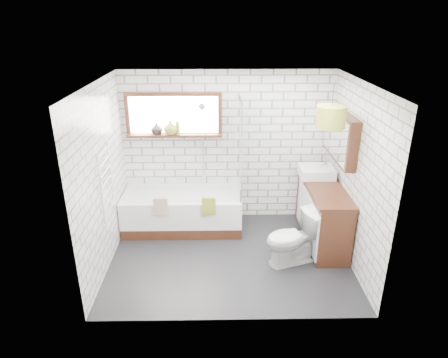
{
  "coord_description": "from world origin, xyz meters",
  "views": [
    {
      "loc": [
        -0.16,
        -4.94,
        3.3
      ],
      "look_at": [
        -0.07,
        0.25,
        1.13
      ],
      "focal_mm": 32.0,
      "sensor_mm": 36.0,
      "label": 1
    }
  ],
  "objects_px": {
    "basin": "(316,172)",
    "toilet": "(293,238)",
    "vanity": "(322,212)",
    "pendant": "(331,117)",
    "bathtub": "(183,211)"
  },
  "relations": [
    {
      "from": "basin",
      "to": "vanity",
      "type": "bearing_deg",
      "value": -79.83
    },
    {
      "from": "bathtub",
      "to": "toilet",
      "type": "bearing_deg",
      "value": -32.61
    },
    {
      "from": "bathtub",
      "to": "toilet",
      "type": "height_order",
      "value": "toilet"
    },
    {
      "from": "bathtub",
      "to": "basin",
      "type": "relative_size",
      "value": 3.65
    },
    {
      "from": "toilet",
      "to": "bathtub",
      "type": "bearing_deg",
      "value": -141.7
    },
    {
      "from": "basin",
      "to": "toilet",
      "type": "xyz_separation_m",
      "value": [
        -0.5,
        -0.97,
        -0.61
      ]
    },
    {
      "from": "bathtub",
      "to": "vanity",
      "type": "bearing_deg",
      "value": -10.44
    },
    {
      "from": "toilet",
      "to": "pendant",
      "type": "bearing_deg",
      "value": 79.57
    },
    {
      "from": "pendant",
      "to": "basin",
      "type": "bearing_deg",
      "value": 81.95
    },
    {
      "from": "vanity",
      "to": "basin",
      "type": "bearing_deg",
      "value": 100.17
    },
    {
      "from": "basin",
      "to": "pendant",
      "type": "bearing_deg",
      "value": -98.05
    },
    {
      "from": "vanity",
      "to": "toilet",
      "type": "relative_size",
      "value": 2.09
    },
    {
      "from": "basin",
      "to": "toilet",
      "type": "distance_m",
      "value": 1.25
    },
    {
      "from": "basin",
      "to": "pendant",
      "type": "distance_m",
      "value": 1.43
    },
    {
      "from": "bathtub",
      "to": "vanity",
      "type": "xyz_separation_m",
      "value": [
        2.18,
        -0.4,
        0.16
      ]
    }
  ]
}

